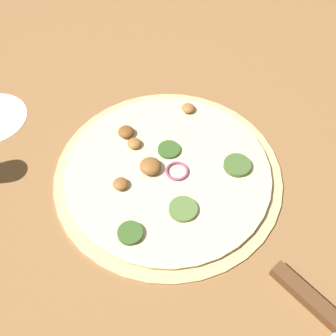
% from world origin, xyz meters
% --- Properties ---
extents(ground_plane, '(3.00, 3.00, 0.00)m').
position_xyz_m(ground_plane, '(0.00, 0.00, 0.00)').
color(ground_plane, olive).
extents(pizza, '(0.37, 0.37, 0.03)m').
position_xyz_m(pizza, '(-0.00, -0.00, 0.01)').
color(pizza, '#D6B77A').
rests_on(pizza, ground_plane).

